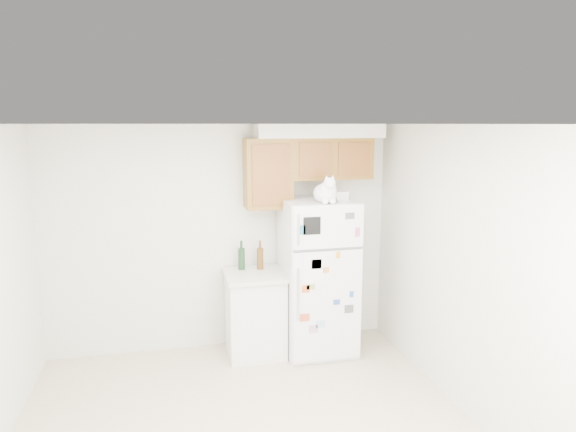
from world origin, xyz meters
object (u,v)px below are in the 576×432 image
object	(u,v)px
cat	(326,192)
bottle_amber	(260,255)
storage_box_back	(324,194)
base_counter	(255,313)
storage_box_front	(340,196)
bottle_green	(241,255)
refrigerator	(318,276)

from	to	relation	value
cat	bottle_amber	bearing A→B (deg)	145.62
storage_box_back	bottle_amber	size ratio (longest dim) A/B	0.56
base_counter	storage_box_back	distance (m)	1.51
cat	storage_box_front	size ratio (longest dim) A/B	2.86
base_counter	bottle_amber	world-z (taller)	bottle_amber
base_counter	bottle_green	xyz separation A→B (m)	(-0.12, 0.16, 0.62)
base_counter	cat	bearing A→B (deg)	-23.05
cat	bottle_green	world-z (taller)	cat
refrigerator	storage_box_front	world-z (taller)	storage_box_front
bottle_green	cat	bearing A→B (deg)	-29.40
base_counter	storage_box_back	bearing A→B (deg)	2.37
storage_box_back	bottle_green	bearing A→B (deg)	173.47
storage_box_front	cat	bearing A→B (deg)	-152.25
bottle_green	bottle_amber	world-z (taller)	bottle_green
cat	bottle_green	size ratio (longest dim) A/B	1.33
storage_box_back	base_counter	bearing A→B (deg)	-175.94
bottle_amber	base_counter	bearing A→B (deg)	-123.64
bottle_green	storage_box_back	bearing A→B (deg)	-8.22
storage_box_front	bottle_green	world-z (taller)	storage_box_front
storage_box_front	storage_box_back	bearing A→B (deg)	119.36
refrigerator	bottle_green	xyz separation A→B (m)	(-0.81, 0.24, 0.23)
cat	storage_box_front	bearing A→B (deg)	41.20
cat	storage_box_back	bearing A→B (deg)	76.29
storage_box_front	bottle_amber	distance (m)	1.09
base_counter	bottle_amber	bearing A→B (deg)	56.36
refrigerator	bottle_green	bearing A→B (deg)	163.66
storage_box_back	cat	bearing A→B (deg)	-102.02
refrigerator	base_counter	xyz separation A→B (m)	(-0.69, 0.07, -0.39)
base_counter	storage_box_back	world-z (taller)	storage_box_back
refrigerator	cat	size ratio (longest dim) A/B	3.96
bottle_amber	refrigerator	bearing A→B (deg)	-18.14
base_counter	storage_box_front	world-z (taller)	storage_box_front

